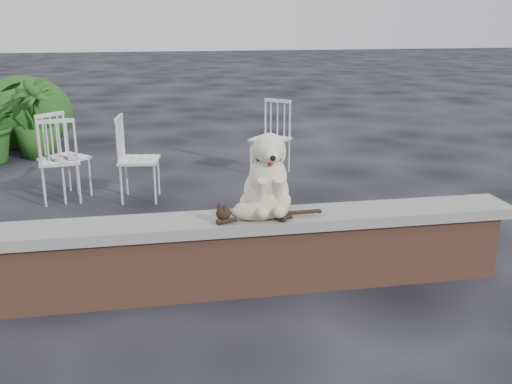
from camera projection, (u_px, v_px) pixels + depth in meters
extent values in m
plane|color=black|center=(103.00, 301.00, 4.21)|extent=(60.00, 60.00, 0.00)
cube|color=brown|center=(100.00, 269.00, 4.14)|extent=(6.00, 0.30, 0.50)
cube|color=slate|center=(97.00, 231.00, 4.06)|extent=(6.20, 0.40, 0.08)
imported|color=#244714|center=(36.00, 119.00, 8.30)|extent=(0.78, 0.78, 1.11)
ellipsoid|color=#244714|center=(24.00, 114.00, 9.01)|extent=(1.46, 1.34, 1.16)
ellipsoid|color=#244714|center=(16.00, 129.00, 8.98)|extent=(0.83, 0.76, 0.65)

